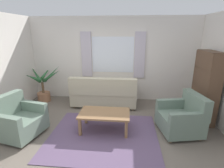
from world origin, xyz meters
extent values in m
plane|color=#6B6056|center=(0.00, 0.00, 0.00)|extent=(6.24, 6.24, 0.00)
cube|color=silver|center=(0.00, 2.26, 1.30)|extent=(5.32, 0.12, 2.60)
cube|color=white|center=(0.00, 2.20, 1.45)|extent=(1.30, 0.01, 1.10)
cube|color=silver|center=(-0.83, 2.17, 1.45)|extent=(0.32, 0.06, 1.40)
cube|color=silver|center=(0.83, 2.17, 1.45)|extent=(0.32, 0.06, 1.40)
cube|color=#604C6B|center=(0.00, 0.00, 0.01)|extent=(2.30, 1.94, 0.01)
cube|color=#BCB293|center=(-0.20, 1.64, 0.25)|extent=(1.90, 0.80, 0.38)
cube|color=#BCB293|center=(-0.20, 1.32, 0.68)|extent=(1.90, 0.20, 0.48)
cube|color=#BCB293|center=(0.67, 1.64, 0.56)|extent=(0.16, 0.80, 0.24)
cube|color=#BCB293|center=(-1.07, 1.64, 0.56)|extent=(0.16, 0.80, 0.24)
cylinder|color=olive|center=(0.65, 1.94, 0.03)|extent=(0.06, 0.06, 0.06)
cylinder|color=olive|center=(-1.05, 1.94, 0.03)|extent=(0.06, 0.06, 0.06)
cylinder|color=olive|center=(0.65, 1.34, 0.03)|extent=(0.06, 0.06, 0.06)
cylinder|color=olive|center=(-1.05, 1.34, 0.03)|extent=(0.06, 0.06, 0.06)
cube|color=slate|center=(-1.75, -0.15, 0.24)|extent=(0.96, 0.99, 0.36)
cube|color=slate|center=(-2.07, -0.08, 0.65)|extent=(0.36, 0.86, 0.46)
cube|color=slate|center=(-1.83, -0.50, 0.53)|extent=(0.81, 0.29, 0.22)
cube|color=slate|center=(-1.67, 0.20, 0.53)|extent=(0.81, 0.29, 0.22)
cylinder|color=olive|center=(-1.51, -0.55, 0.03)|extent=(0.05, 0.05, 0.06)
cylinder|color=olive|center=(-1.36, 0.11, 0.03)|extent=(0.05, 0.05, 0.06)
cylinder|color=olive|center=(-1.99, 0.25, 0.03)|extent=(0.05, 0.05, 0.06)
cube|color=slate|center=(1.63, 0.30, 0.24)|extent=(0.95, 0.98, 0.36)
cube|color=slate|center=(1.96, 0.37, 0.65)|extent=(0.34, 0.86, 0.46)
cube|color=slate|center=(1.56, 0.65, 0.53)|extent=(0.81, 0.27, 0.22)
cube|color=slate|center=(1.70, -0.05, 0.53)|extent=(0.81, 0.27, 0.22)
cylinder|color=olive|center=(1.25, 0.57, 0.03)|extent=(0.05, 0.05, 0.06)
cylinder|color=olive|center=(1.38, -0.10, 0.03)|extent=(0.05, 0.05, 0.06)
cylinder|color=olive|center=(1.88, 0.70, 0.03)|extent=(0.05, 0.05, 0.06)
cylinder|color=olive|center=(2.01, 0.03, 0.03)|extent=(0.05, 0.05, 0.06)
cube|color=olive|center=(0.00, 0.22, 0.42)|extent=(1.10, 0.64, 0.04)
cube|color=olive|center=(-0.49, -0.04, 0.20)|extent=(0.06, 0.06, 0.40)
cube|color=olive|center=(0.49, -0.04, 0.20)|extent=(0.06, 0.06, 0.40)
cube|color=olive|center=(-0.49, 0.48, 0.20)|extent=(0.06, 0.06, 0.40)
cube|color=olive|center=(0.49, 0.48, 0.20)|extent=(0.06, 0.06, 0.40)
cylinder|color=#9E6B4C|center=(-2.17, 1.73, 0.15)|extent=(0.39, 0.39, 0.29)
cylinder|color=brown|center=(-2.17, 1.73, 0.46)|extent=(0.07, 0.07, 0.34)
cone|color=#2D6638|center=(-1.84, 1.73, 0.85)|extent=(0.60, 0.11, 0.43)
cone|color=#2D6638|center=(-1.94, 1.97, 0.86)|extent=(0.43, 0.50, 0.50)
cone|color=#2D6638|center=(-2.18, 2.07, 0.86)|extent=(0.11, 0.67, 0.31)
cone|color=#2D6638|center=(-2.46, 1.92, 0.87)|extent=(0.56, 0.45, 0.49)
cone|color=#2D6638|center=(-2.39, 1.66, 0.79)|extent=(0.46, 0.25, 0.30)
cone|color=#2D6638|center=(-2.28, 1.46, 0.83)|extent=(0.25, 0.53, 0.43)
cone|color=#2D6638|center=(-2.04, 1.51, 0.80)|extent=(0.28, 0.48, 0.35)
cube|color=brown|center=(2.38, 0.55, 0.85)|extent=(0.30, 0.04, 1.70)
cube|color=brown|center=(2.38, 1.45, 0.85)|extent=(0.30, 0.04, 1.70)
cube|color=brown|center=(2.24, 1.00, 0.85)|extent=(0.02, 0.90, 1.70)
cube|color=brown|center=(2.38, 1.00, 0.01)|extent=(0.30, 0.86, 0.02)
cube|color=brown|center=(2.38, 1.00, 0.43)|extent=(0.30, 0.86, 0.02)
cube|color=brown|center=(2.38, 1.00, 0.86)|extent=(0.30, 0.86, 0.02)
cube|color=brown|center=(2.38, 1.00, 1.28)|extent=(0.30, 0.86, 0.02)
cube|color=brown|center=(2.38, 1.00, 1.71)|extent=(0.30, 0.86, 0.02)
cube|color=#387F4C|center=(2.38, 0.64, 0.57)|extent=(0.24, 0.06, 0.24)
cube|color=beige|center=(2.38, 0.73, 0.55)|extent=(0.24, 0.09, 0.21)
cube|color=orange|center=(2.38, 0.83, 0.59)|extent=(0.25, 0.08, 0.28)
cube|color=#335199|center=(2.38, 0.91, 0.59)|extent=(0.28, 0.07, 0.30)
cube|color=#7F478C|center=(2.38, 1.00, 0.57)|extent=(0.24, 0.07, 0.24)
cube|color=beige|center=(2.38, 1.08, 0.55)|extent=(0.28, 0.07, 0.20)
cube|color=orange|center=(2.38, 1.16, 0.59)|extent=(0.23, 0.08, 0.28)
cube|color=#7F478C|center=(2.38, 1.26, 0.57)|extent=(0.24, 0.08, 0.26)
cube|color=#335199|center=(2.38, 1.34, 0.56)|extent=(0.28, 0.08, 0.24)
camera|label=1|loc=(0.49, -3.20, 2.15)|focal=27.68mm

